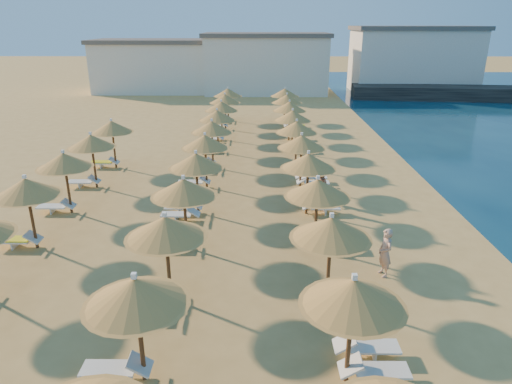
{
  "coord_description": "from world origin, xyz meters",
  "views": [
    {
      "loc": [
        0.45,
        -15.47,
        8.59
      ],
      "look_at": [
        0.26,
        4.0,
        1.3
      ],
      "focal_mm": 32.0,
      "sensor_mm": 36.0,
      "label": 1
    }
  ],
  "objects_px": {
    "parasol_row_east": "(305,152)",
    "beachgoer_c": "(322,194)",
    "beachgoer_a": "(385,253)",
    "parasol_row_west": "(201,151)",
    "jetty": "(483,93)",
    "beachgoer_b": "(321,188)"
  },
  "relations": [
    {
      "from": "parasol_row_east",
      "to": "beachgoer_c",
      "type": "distance_m",
      "value": 2.32
    },
    {
      "from": "parasol_row_east",
      "to": "beachgoer_a",
      "type": "relative_size",
      "value": 23.26
    },
    {
      "from": "parasol_row_west",
      "to": "beachgoer_c",
      "type": "distance_m",
      "value": 6.33
    },
    {
      "from": "parasol_row_east",
      "to": "parasol_row_west",
      "type": "distance_m",
      "value": 5.15
    },
    {
      "from": "beachgoer_c",
      "to": "beachgoer_a",
      "type": "distance_m",
      "value": 6.27
    },
    {
      "from": "jetty",
      "to": "beachgoer_a",
      "type": "relative_size",
      "value": 16.53
    },
    {
      "from": "parasol_row_west",
      "to": "beachgoer_a",
      "type": "bearing_deg",
      "value": -45.15
    },
    {
      "from": "beachgoer_a",
      "to": "beachgoer_b",
      "type": "bearing_deg",
      "value": 177.73
    },
    {
      "from": "parasol_row_west",
      "to": "beachgoer_a",
      "type": "height_order",
      "value": "parasol_row_west"
    },
    {
      "from": "jetty",
      "to": "beachgoer_a",
      "type": "distance_m",
      "value": 45.11
    },
    {
      "from": "parasol_row_west",
      "to": "beachgoer_a",
      "type": "relative_size",
      "value": 23.26
    },
    {
      "from": "parasol_row_east",
      "to": "beachgoer_c",
      "type": "relative_size",
      "value": 25.47
    },
    {
      "from": "beachgoer_a",
      "to": "beachgoer_c",
      "type": "bearing_deg",
      "value": 179.89
    },
    {
      "from": "parasol_row_east",
      "to": "beachgoer_b",
      "type": "distance_m",
      "value": 2.0
    },
    {
      "from": "parasol_row_west",
      "to": "beachgoer_c",
      "type": "bearing_deg",
      "value": -12.63
    },
    {
      "from": "parasol_row_east",
      "to": "beachgoer_a",
      "type": "xyz_separation_m",
      "value": [
        2.24,
        -7.43,
        -1.64
      ]
    },
    {
      "from": "jetty",
      "to": "beachgoer_b",
      "type": "height_order",
      "value": "beachgoer_b"
    },
    {
      "from": "jetty",
      "to": "beachgoer_b",
      "type": "relative_size",
      "value": 19.02
    },
    {
      "from": "parasol_row_west",
      "to": "beachgoer_c",
      "type": "xyz_separation_m",
      "value": [
        5.94,
        -1.33,
        -1.72
      ]
    },
    {
      "from": "beachgoer_a",
      "to": "beachgoer_b",
      "type": "relative_size",
      "value": 1.15
    },
    {
      "from": "parasol_row_west",
      "to": "beachgoer_a",
      "type": "distance_m",
      "value": 10.61
    },
    {
      "from": "parasol_row_east",
      "to": "parasol_row_west",
      "type": "relative_size",
      "value": 1.0
    }
  ]
}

